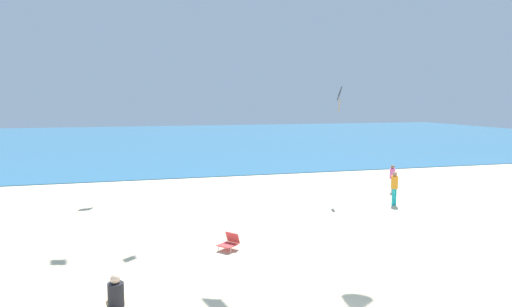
# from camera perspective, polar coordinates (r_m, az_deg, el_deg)

# --- Properties ---
(ground_plane) EXTENTS (120.00, 120.00, 0.00)m
(ground_plane) POSITION_cam_1_polar(r_m,az_deg,el_deg) (19.16, -3.09, -8.41)
(ground_plane) COLOR beige
(ocean_water) EXTENTS (120.00, 60.00, 0.05)m
(ocean_water) POSITION_cam_1_polar(r_m,az_deg,el_deg) (59.02, -11.29, 1.81)
(ocean_water) COLOR teal
(ocean_water) RESTS_ON ground_plane
(beach_chair_near_camera) EXTENTS (0.82, 0.81, 0.56)m
(beach_chair_near_camera) POSITION_cam_1_polar(r_m,az_deg,el_deg) (15.42, -3.39, -11.18)
(beach_chair_near_camera) COLOR #D13D3D
(beach_chair_near_camera) RESTS_ON ground_plane
(person_0) EXTENTS (0.45, 0.45, 1.63)m
(person_0) POSITION_cam_1_polar(r_m,az_deg,el_deg) (22.50, 17.22, -3.96)
(person_0) COLOR #19ADB2
(person_0) RESTS_ON ground_plane
(person_1) EXTENTS (0.41, 0.41, 1.51)m
(person_1) POSITION_cam_1_polar(r_m,az_deg,el_deg) (25.62, 16.97, -2.82)
(person_1) COLOR white
(person_1) RESTS_ON ground_plane
(person_3) EXTENTS (0.46, 0.71, 0.83)m
(person_3) POSITION_cam_1_polar(r_m,az_deg,el_deg) (11.99, -17.44, -16.70)
(person_3) COLOR black
(person_3) RESTS_ON ground_plane
(kite_black) EXTENTS (0.32, 0.69, 1.32)m
(kite_black) POSITION_cam_1_polar(r_m,az_deg,el_deg) (23.32, 10.59, 7.46)
(kite_black) COLOR black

